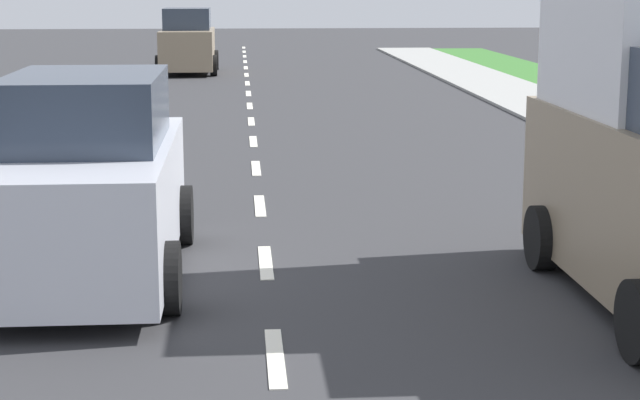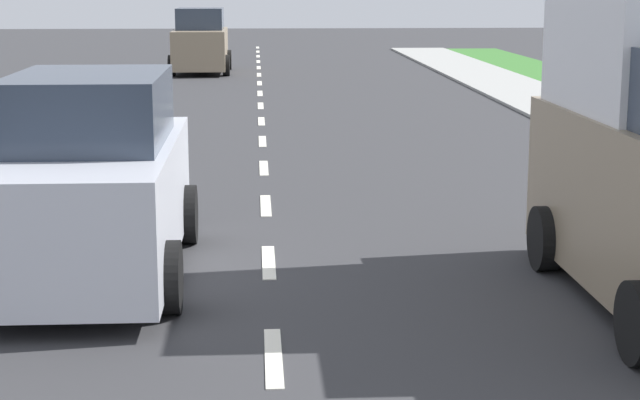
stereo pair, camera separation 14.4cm
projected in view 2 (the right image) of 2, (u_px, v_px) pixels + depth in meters
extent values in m
plane|color=#333335|center=(261.00, 120.00, 23.62)|extent=(96.00, 96.00, 0.00)
cube|color=silver|center=(274.00, 357.00, 8.65)|extent=(0.14, 1.40, 0.01)
cube|color=silver|center=(269.00, 262.00, 11.58)|extent=(0.14, 1.40, 0.01)
cube|color=silver|center=(266.00, 206.00, 14.52)|extent=(0.14, 1.40, 0.01)
cube|color=silver|center=(264.00, 168.00, 17.45)|extent=(0.14, 1.40, 0.01)
cube|color=silver|center=(262.00, 141.00, 20.39)|extent=(0.14, 1.40, 0.01)
cube|color=silver|center=(261.00, 121.00, 23.32)|extent=(0.14, 1.40, 0.01)
cube|color=silver|center=(261.00, 106.00, 26.26)|extent=(0.14, 1.40, 0.01)
cube|color=silver|center=(260.00, 93.00, 29.19)|extent=(0.14, 1.40, 0.01)
cube|color=silver|center=(259.00, 83.00, 32.13)|extent=(0.14, 1.40, 0.01)
cube|color=silver|center=(259.00, 75.00, 35.06)|extent=(0.14, 1.40, 0.01)
cube|color=silver|center=(259.00, 68.00, 37.99)|extent=(0.14, 1.40, 0.01)
cube|color=silver|center=(258.00, 62.00, 40.93)|extent=(0.14, 1.40, 0.01)
cube|color=silver|center=(258.00, 56.00, 43.86)|extent=(0.14, 1.40, 0.01)
cube|color=silver|center=(258.00, 52.00, 46.80)|extent=(0.14, 1.40, 0.01)
cube|color=silver|center=(258.00, 48.00, 49.73)|extent=(0.14, 1.40, 0.01)
cylinder|color=black|center=(545.00, 238.00, 11.22)|extent=(0.22, 0.68, 0.68)
cube|color=gray|center=(201.00, 48.00, 35.76)|extent=(1.71, 4.11, 1.26)
cube|color=#2D3847|center=(200.00, 19.00, 35.67)|extent=(1.51, 2.26, 0.70)
cylinder|color=black|center=(226.00, 65.00, 34.66)|extent=(0.22, 0.68, 0.68)
cylinder|color=black|center=(172.00, 66.00, 34.56)|extent=(0.22, 0.68, 0.68)
cylinder|color=black|center=(228.00, 60.00, 37.16)|extent=(0.22, 0.68, 0.68)
cylinder|color=black|center=(177.00, 60.00, 37.05)|extent=(0.22, 0.68, 0.68)
cube|color=silver|center=(92.00, 202.00, 10.93)|extent=(1.71, 4.37, 1.19)
cube|color=#2D3847|center=(89.00, 108.00, 10.85)|extent=(1.50, 2.40, 0.70)
cylinder|color=black|center=(169.00, 277.00, 9.74)|extent=(0.22, 0.68, 0.68)
cylinder|color=black|center=(187.00, 214.00, 12.39)|extent=(0.22, 0.68, 0.68)
cylinder|color=black|center=(34.00, 216.00, 12.29)|extent=(0.22, 0.68, 0.68)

